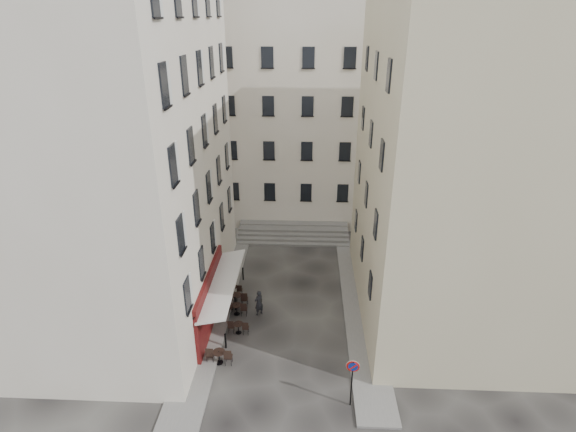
# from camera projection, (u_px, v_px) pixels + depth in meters

# --- Properties ---
(ground) EXTENTS (90.00, 90.00, 0.00)m
(ground) POSITION_uv_depth(u_px,v_px,m) (285.00, 338.00, 25.64)
(ground) COLOR black
(ground) RESTS_ON ground
(sidewalk_left) EXTENTS (2.00, 22.00, 0.12)m
(sidewalk_left) POSITION_uv_depth(u_px,v_px,m) (220.00, 295.00, 29.44)
(sidewalk_left) COLOR slate
(sidewalk_left) RESTS_ON ground
(sidewalk_right) EXTENTS (2.00, 18.00, 0.12)m
(sidewalk_right) POSITION_uv_depth(u_px,v_px,m) (359.00, 308.00, 28.16)
(sidewalk_right) COLOR slate
(sidewalk_right) RESTS_ON ground
(building_left) EXTENTS (12.20, 16.20, 20.60)m
(building_left) POSITION_uv_depth(u_px,v_px,m) (97.00, 146.00, 24.57)
(building_left) COLOR beige
(building_left) RESTS_ON ground
(building_right) EXTENTS (12.20, 14.20, 18.60)m
(building_right) POSITION_uv_depth(u_px,v_px,m) (480.00, 166.00, 24.57)
(building_right) COLOR #BAAE8A
(building_right) RESTS_ON ground
(building_back) EXTENTS (18.20, 10.20, 18.60)m
(building_back) POSITION_uv_depth(u_px,v_px,m) (285.00, 109.00, 39.16)
(building_back) COLOR beige
(building_back) RESTS_ON ground
(cafe_storefront) EXTENTS (1.74, 7.30, 3.50)m
(cafe_storefront) POSITION_uv_depth(u_px,v_px,m) (212.00, 298.00, 25.96)
(cafe_storefront) COLOR #41090F
(cafe_storefront) RESTS_ON ground
(stone_steps) EXTENTS (9.00, 3.15, 0.80)m
(stone_steps) POSITION_uv_depth(u_px,v_px,m) (293.00, 233.00, 36.93)
(stone_steps) COLOR #605D5B
(stone_steps) RESTS_ON ground
(bollard_near) EXTENTS (0.12, 0.12, 0.98)m
(bollard_near) POSITION_uv_depth(u_px,v_px,m) (226.00, 340.00, 24.65)
(bollard_near) COLOR black
(bollard_near) RESTS_ON ground
(bollard_mid) EXTENTS (0.12, 0.12, 0.98)m
(bollard_mid) POSITION_uv_depth(u_px,v_px,m) (235.00, 303.00, 27.83)
(bollard_mid) COLOR black
(bollard_mid) RESTS_ON ground
(bollard_far) EXTENTS (0.12, 0.12, 0.98)m
(bollard_far) POSITION_uv_depth(u_px,v_px,m) (243.00, 273.00, 31.02)
(bollard_far) COLOR black
(bollard_far) RESTS_ON ground
(no_parking_sign) EXTENTS (0.61, 0.13, 2.66)m
(no_parking_sign) POSITION_uv_depth(u_px,v_px,m) (352.00, 374.00, 20.45)
(no_parking_sign) COLOR black
(no_parking_sign) RESTS_ON ground
(bistro_table_a) EXTENTS (1.39, 0.65, 0.98)m
(bistro_table_a) POSITION_uv_depth(u_px,v_px,m) (219.00, 356.00, 23.58)
(bistro_table_a) COLOR black
(bistro_table_a) RESTS_ON ground
(bistro_table_b) EXTENTS (1.21, 0.57, 0.85)m
(bistro_table_b) POSITION_uv_depth(u_px,v_px,m) (239.00, 327.00, 25.83)
(bistro_table_b) COLOR black
(bistro_table_b) RESTS_ON ground
(bistro_table_c) EXTENTS (1.29, 0.61, 0.91)m
(bistro_table_c) POSITION_uv_depth(u_px,v_px,m) (237.00, 308.00, 27.44)
(bistro_table_c) COLOR black
(bistro_table_c) RESTS_ON ground
(bistro_table_d) EXTENTS (1.41, 0.66, 0.99)m
(bistro_table_d) POSITION_uv_depth(u_px,v_px,m) (237.00, 298.00, 28.32)
(bistro_table_d) COLOR black
(bistro_table_d) RESTS_ON ground
(bistro_table_e) EXTENTS (1.13, 0.53, 0.79)m
(bistro_table_e) POSITION_uv_depth(u_px,v_px,m) (234.00, 289.00, 29.42)
(bistro_table_e) COLOR black
(bistro_table_e) RESTS_ON ground
(pedestrian) EXTENTS (0.72, 0.72, 1.68)m
(pedestrian) POSITION_uv_depth(u_px,v_px,m) (259.00, 303.00, 27.31)
(pedestrian) COLOR black
(pedestrian) RESTS_ON ground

